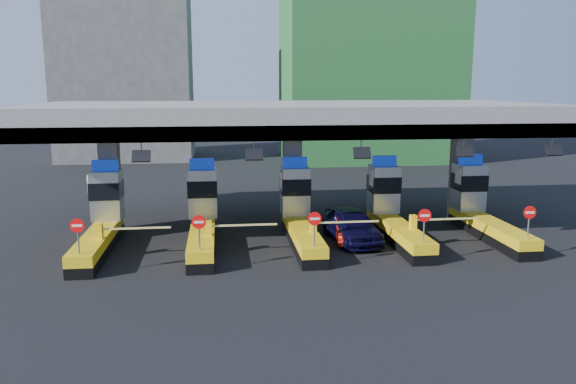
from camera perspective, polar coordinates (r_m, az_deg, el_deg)
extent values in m
plane|color=black|center=(29.52, 1.16, -4.90)|extent=(120.00, 120.00, 0.00)
cube|color=slate|center=(31.45, 0.43, 7.63)|extent=(28.00, 12.00, 1.50)
cube|color=#4C4C49|center=(25.84, 2.07, 6.06)|extent=(28.00, 0.60, 0.70)
cube|color=slate|center=(32.12, -17.57, 0.91)|extent=(1.00, 1.00, 5.50)
cube|color=slate|center=(31.83, 0.42, 1.32)|extent=(1.00, 1.00, 5.50)
cube|color=slate|center=(34.56, 17.10, 1.60)|extent=(1.00, 1.00, 5.50)
cylinder|color=slate|center=(25.81, -14.67, 4.37)|extent=(0.06, 0.06, 0.50)
cube|color=black|center=(25.65, -14.69, 3.54)|extent=(0.80, 0.38, 0.54)
cylinder|color=slate|center=(25.63, -3.49, 4.66)|extent=(0.06, 0.06, 0.50)
cube|color=black|center=(25.47, -3.45, 3.83)|extent=(0.80, 0.38, 0.54)
cylinder|color=slate|center=(26.41, 7.44, 4.77)|extent=(0.06, 0.06, 0.50)
cube|color=black|center=(26.25, 7.53, 3.96)|extent=(0.80, 0.38, 0.54)
cylinder|color=slate|center=(28.07, 17.41, 4.72)|extent=(0.06, 0.06, 0.50)
cube|color=black|center=(27.93, 17.54, 3.96)|extent=(0.80, 0.38, 0.54)
cylinder|color=slate|center=(30.20, 25.24, 4.58)|extent=(0.06, 0.06, 0.50)
cube|color=black|center=(30.07, 25.39, 3.87)|extent=(0.80, 0.38, 0.54)
cube|color=black|center=(28.83, -18.71, -5.35)|extent=(1.20, 8.00, 0.50)
cube|color=#E5B70C|center=(28.70, -18.77, -4.39)|extent=(1.20, 8.00, 0.50)
cube|color=#9EA3A8|center=(31.04, -17.91, -0.29)|extent=(1.50, 1.50, 2.60)
cube|color=black|center=(30.97, -17.95, 0.25)|extent=(1.56, 1.56, 0.90)
cube|color=#0C2DBF|center=(30.79, -18.08, 2.60)|extent=(1.30, 0.35, 0.55)
cube|color=white|center=(30.80, -19.55, 0.85)|extent=(0.06, 0.70, 0.90)
cylinder|color=slate|center=(25.08, -20.52, -4.52)|extent=(0.07, 0.07, 1.30)
cylinder|color=red|center=(24.91, -20.63, -3.21)|extent=(0.60, 0.04, 0.60)
cube|color=white|center=(24.89, -20.64, -3.22)|extent=(0.42, 0.02, 0.10)
cube|color=#E5B70C|center=(27.34, -18.62, -3.82)|extent=(0.30, 0.35, 0.70)
cube|color=white|center=(27.03, -15.20, -3.58)|extent=(3.20, 0.08, 0.08)
cube|color=black|center=(28.23, -8.68, -5.23)|extent=(1.20, 8.00, 0.50)
cube|color=#E5B70C|center=(28.09, -8.71, -4.25)|extent=(1.20, 8.00, 0.50)
cube|color=#9EA3A8|center=(30.48, -8.65, -0.08)|extent=(1.50, 1.50, 2.60)
cube|color=black|center=(30.41, -8.67, 0.47)|extent=(1.56, 1.56, 0.90)
cube|color=#0C2DBF|center=(30.23, -8.73, 2.86)|extent=(1.30, 0.35, 0.55)
cube|color=white|center=(30.10, -10.22, 1.09)|extent=(0.06, 0.70, 0.90)
cylinder|color=slate|center=(24.39, -9.00, -4.39)|extent=(0.07, 0.07, 1.30)
cylinder|color=red|center=(24.21, -9.04, -3.03)|extent=(0.60, 0.04, 0.60)
cube|color=white|center=(24.18, -9.05, -3.05)|extent=(0.42, 0.02, 0.10)
cube|color=#E5B70C|center=(26.77, -8.07, -3.66)|extent=(0.30, 0.35, 0.70)
cube|color=white|center=(26.76, -4.53, -3.37)|extent=(3.20, 0.08, 0.08)
cube|color=black|center=(28.50, 1.45, -4.95)|extent=(1.20, 8.00, 0.50)
cube|color=#E5B70C|center=(28.37, 1.46, -3.98)|extent=(1.20, 8.00, 0.50)
cube|color=#9EA3A8|center=(30.74, 0.71, 0.13)|extent=(1.50, 1.50, 2.60)
cube|color=black|center=(30.66, 0.71, 0.68)|extent=(1.56, 1.56, 0.90)
cube|color=#0C2DBF|center=(30.48, 0.71, 3.05)|extent=(1.30, 0.35, 0.55)
cube|color=white|center=(30.23, -0.72, 1.30)|extent=(0.06, 0.70, 0.90)
cylinder|color=slate|center=(24.70, 2.70, -4.06)|extent=(0.07, 0.07, 1.30)
cylinder|color=red|center=(24.53, 2.72, -2.73)|extent=(0.60, 0.04, 0.60)
cube|color=white|center=(24.50, 2.73, -2.74)|extent=(0.42, 0.02, 0.10)
cube|color=#E5B70C|center=(27.13, 2.57, -3.37)|extent=(0.30, 0.35, 0.70)
cube|color=white|center=(27.42, 5.98, -3.05)|extent=(3.20, 0.08, 0.08)
cube|color=black|center=(29.63, 11.09, -4.54)|extent=(1.20, 8.00, 0.50)
cube|color=#E5B70C|center=(29.50, 11.13, -3.61)|extent=(1.20, 8.00, 0.50)
cube|color=#9EA3A8|center=(31.79, 9.67, 0.33)|extent=(1.50, 1.50, 2.60)
cube|color=black|center=(31.71, 9.70, 0.86)|extent=(1.56, 1.56, 0.90)
cube|color=#0C2DBF|center=(31.54, 9.76, 3.16)|extent=(1.30, 0.35, 0.55)
cube|color=white|center=(31.16, 8.46, 1.47)|extent=(0.06, 0.70, 0.90)
cylinder|color=slate|center=(26.00, 13.65, -3.61)|extent=(0.07, 0.07, 1.30)
cylinder|color=red|center=(25.83, 13.73, -2.34)|extent=(0.60, 0.04, 0.60)
cube|color=white|center=(25.81, 13.75, -2.35)|extent=(0.42, 0.02, 0.10)
cube|color=#E5B70C|center=(28.37, 12.59, -2.99)|extent=(0.30, 0.35, 0.70)
cube|color=white|center=(28.94, 15.68, -2.66)|extent=(3.20, 0.08, 0.08)
cube|color=black|center=(31.52, 19.79, -4.06)|extent=(1.20, 8.00, 0.50)
cube|color=#E5B70C|center=(31.40, 19.85, -3.18)|extent=(1.20, 8.00, 0.50)
cube|color=#9EA3A8|center=(33.55, 17.88, 0.51)|extent=(1.50, 1.50, 2.60)
cube|color=black|center=(33.49, 17.93, 1.01)|extent=(1.56, 1.56, 0.90)
cube|color=#0C2DBF|center=(33.32, 18.04, 3.18)|extent=(1.30, 0.35, 0.55)
cube|color=white|center=(32.84, 16.90, 1.59)|extent=(0.06, 0.70, 0.90)
cylinder|color=slate|center=(28.13, 23.24, -3.10)|extent=(0.07, 0.07, 1.30)
cylinder|color=red|center=(27.98, 23.36, -1.93)|extent=(0.60, 0.04, 0.60)
cube|color=white|center=(27.96, 23.39, -1.94)|extent=(0.42, 0.02, 0.10)
cube|color=#E5B70C|center=(30.40, 21.52, -2.58)|extent=(0.30, 0.35, 0.70)
cube|color=white|center=(31.19, 24.20, -2.26)|extent=(3.20, 0.08, 0.08)
cube|color=#1E5926|center=(62.54, 8.24, 16.18)|extent=(18.00, 12.00, 28.00)
cube|color=#4C4C49|center=(64.91, -16.13, 11.25)|extent=(14.00, 10.00, 18.00)
imported|color=black|center=(29.25, 6.45, -3.36)|extent=(2.60, 5.29, 1.73)
imported|color=#A2170C|center=(29.47, 6.15, -3.69)|extent=(1.84, 4.06, 1.29)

